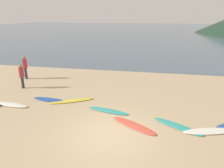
{
  "coord_description": "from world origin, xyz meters",
  "views": [
    {
      "loc": [
        1.71,
        -7.62,
        4.85
      ],
      "look_at": [
        -0.78,
        4.84,
        0.6
      ],
      "focal_mm": 33.83,
      "sensor_mm": 36.0,
      "label": 1
    }
  ],
  "objects": [
    {
      "name": "surfboard_4",
      "position": [
        -0.45,
        2.14,
        0.04
      ],
      "size": [
        2.31,
        0.91,
        0.07
      ],
      "primitive_type": "ellipsoid",
      "rotation": [
        0.0,
        0.0,
        -0.21
      ],
      "color": "teal",
      "rests_on": "ground"
    },
    {
      "name": "ground_plane",
      "position": [
        0.0,
        10.0,
        -0.1
      ],
      "size": [
        120.0,
        120.0,
        0.2
      ],
      "primitive_type": "cube",
      "color": "tan",
      "rests_on": "ground"
    },
    {
      "name": "surfboard_6",
      "position": [
        2.94,
        1.2,
        0.03
      ],
      "size": [
        2.3,
        1.7,
        0.06
      ],
      "primitive_type": "ellipsoid",
      "rotation": [
        0.0,
        0.0,
        -0.56
      ],
      "color": "teal",
      "rests_on": "ground"
    },
    {
      "name": "surfboard_7",
      "position": [
        4.29,
        1.03,
        0.04
      ],
      "size": [
        2.46,
        1.18,
        0.08
      ],
      "primitive_type": "ellipsoid",
      "rotation": [
        0.0,
        0.0,
        0.28
      ],
      "color": "silver",
      "rests_on": "ground"
    },
    {
      "name": "person_1",
      "position": [
        -7.98,
        6.58,
        1.05
      ],
      "size": [
        0.36,
        0.36,
        1.78
      ],
      "rotation": [
        0.0,
        0.0,
        1.45
      ],
      "color": "#2D2D38",
      "rests_on": "ground"
    },
    {
      "name": "surfboard_3",
      "position": [
        -2.82,
        3.02,
        0.03
      ],
      "size": [
        2.5,
        1.65,
        0.07
      ],
      "primitive_type": "ellipsoid",
      "rotation": [
        0.0,
        0.0,
        0.5
      ],
      "color": "yellow",
      "rests_on": "ground"
    },
    {
      "name": "surfboard_5",
      "position": [
        1.01,
        0.88,
        0.03
      ],
      "size": [
        2.33,
        1.75,
        0.07
      ],
      "primitive_type": "ellipsoid",
      "rotation": [
        0.0,
        0.0,
        -0.56
      ],
      "color": "#D84C38",
      "rests_on": "ground"
    },
    {
      "name": "ocean_water",
      "position": [
        0.0,
        60.32,
        0.0
      ],
      "size": [
        140.0,
        100.0,
        0.01
      ],
      "primitive_type": "cube",
      "color": "#475B6B",
      "rests_on": "ground"
    },
    {
      "name": "person_2",
      "position": [
        -6.93,
        4.55,
        0.98
      ],
      "size": [
        0.34,
        0.34,
        1.66
      ],
      "rotation": [
        0.0,
        0.0,
        6.05
      ],
      "color": "#2D2D38",
      "rests_on": "ground"
    },
    {
      "name": "surfboard_2",
      "position": [
        -4.11,
        2.91,
        0.04
      ],
      "size": [
        2.26,
        0.81,
        0.07
      ],
      "primitive_type": "ellipsoid",
      "rotation": [
        0.0,
        0.0,
        -0.12
      ],
      "color": "#1E479E",
      "rests_on": "ground"
    },
    {
      "name": "surfboard_1",
      "position": [
        -5.86,
        1.82,
        0.05
      ],
      "size": [
        2.12,
        0.75,
        0.1
      ],
      "primitive_type": "ellipsoid",
      "rotation": [
        0.0,
        0.0,
        -0.11
      ],
      "color": "silver",
      "rests_on": "ground"
    }
  ]
}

